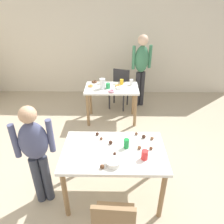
{
  "coord_description": "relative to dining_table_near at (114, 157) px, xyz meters",
  "views": [
    {
      "loc": [
        0.05,
        -2.22,
        2.4
      ],
      "look_at": [
        0.01,
        0.42,
        0.9
      ],
      "focal_mm": 33.91,
      "sensor_mm": 36.0,
      "label": 1
    }
  ],
  "objects": [
    {
      "name": "ground_plane",
      "position": [
        -0.04,
        0.25,
        -0.65
      ],
      "size": [
        6.4,
        6.4,
        0.0
      ],
      "primitive_type": "plane",
      "color": "tan"
    },
    {
      "name": "wall_back",
      "position": [
        -0.04,
        3.45,
        0.65
      ],
      "size": [
        6.4,
        0.1,
        2.6
      ],
      "primitive_type": "cube",
      "color": "beige",
      "rests_on": "ground_plane"
    },
    {
      "name": "dining_table_near",
      "position": [
        0.0,
        0.0,
        0.0
      ],
      "size": [
        1.24,
        0.77,
        0.75
      ],
      "color": "white",
      "rests_on": "ground_plane"
    },
    {
      "name": "dining_table_far",
      "position": [
        -0.06,
        1.94,
        -0.03
      ],
      "size": [
        1.06,
        0.61,
        0.75
      ],
      "color": "white",
      "rests_on": "ground_plane"
    },
    {
      "name": "chair_near_table",
      "position": [
        0.01,
        -0.76,
        -0.15
      ],
      "size": [
        0.42,
        0.42,
        0.87
      ],
      "color": "olive",
      "rests_on": "ground_plane"
    },
    {
      "name": "chair_far_table",
      "position": [
        0.12,
        2.6,
        -0.15
      ],
      "size": [
        0.51,
        0.51,
        0.87
      ],
      "color": "#2D2D33",
      "rests_on": "ground_plane"
    },
    {
      "name": "person_girl_near",
      "position": [
        -0.9,
        -0.09,
        0.17
      ],
      "size": [
        0.45,
        0.28,
        1.39
      ],
      "color": "#383D4C",
      "rests_on": "ground_plane"
    },
    {
      "name": "person_adult_far",
      "position": [
        0.59,
        2.64,
        0.35
      ],
      "size": [
        0.45,
        0.28,
        1.64
      ],
      "color": "#28282D",
      "rests_on": "ground_plane"
    },
    {
      "name": "mixing_bowl",
      "position": [
        -0.0,
        -0.24,
        0.13
      ],
      "size": [
        0.17,
        0.17,
        0.06
      ],
      "primitive_type": "cylinder",
      "color": "white",
      "rests_on": "dining_table_near"
    },
    {
      "name": "soda_can",
      "position": [
        0.15,
        0.06,
        0.16
      ],
      "size": [
        0.07,
        0.07,
        0.12
      ],
      "primitive_type": "cylinder",
      "color": "#198438",
      "rests_on": "dining_table_near"
    },
    {
      "name": "fork_near",
      "position": [
        -0.52,
        -0.1,
        0.1
      ],
      "size": [
        0.17,
        0.02,
        0.01
      ],
      "primitive_type": "cube",
      "color": "silver",
      "rests_on": "dining_table_near"
    },
    {
      "name": "cup_near_0",
      "position": [
        0.35,
        -0.14,
        0.16
      ],
      "size": [
        0.08,
        0.08,
        0.11
      ],
      "primitive_type": "cylinder",
      "color": "red",
      "rests_on": "dining_table_near"
    },
    {
      "name": "cake_ball_0",
      "position": [
        -0.22,
        0.31,
        0.12
      ],
      "size": [
        0.04,
        0.04,
        0.04
      ],
      "primitive_type": "sphere",
      "color": "#3D2319",
      "rests_on": "dining_table_near"
    },
    {
      "name": "cake_ball_1",
      "position": [
        0.31,
        0.03,
        0.12
      ],
      "size": [
        0.05,
        0.05,
        0.05
      ],
      "primitive_type": "sphere",
      "color": "brown",
      "rests_on": "dining_table_near"
    },
    {
      "name": "cake_ball_2",
      "position": [
        0.3,
        0.32,
        0.12
      ],
      "size": [
        0.04,
        0.04,
        0.04
      ],
      "primitive_type": "sphere",
      "color": "brown",
      "rests_on": "dining_table_near"
    },
    {
      "name": "cake_ball_3",
      "position": [
        -0.04,
        0.12,
        0.12
      ],
      "size": [
        0.05,
        0.05,
        0.05
      ],
      "primitive_type": "sphere",
      "color": "#3D2319",
      "rests_on": "dining_table_near"
    },
    {
      "name": "cake_ball_4",
      "position": [
        -0.16,
        0.21,
        0.12
      ],
      "size": [
        0.04,
        0.04,
        0.04
      ],
      "primitive_type": "sphere",
      "color": "brown",
      "rests_on": "dining_table_near"
    },
    {
      "name": "cake_ball_5",
      "position": [
        0.36,
        -0.03,
        0.12
      ],
      "size": [
        0.04,
        0.04,
        0.04
      ],
      "primitive_type": "sphere",
      "color": "brown",
      "rests_on": "dining_table_near"
    },
    {
      "name": "cake_ball_6",
      "position": [
        -0.12,
        -0.3,
        0.12
      ],
      "size": [
        0.05,
        0.05,
        0.05
      ],
      "primitive_type": "sphere",
      "color": "brown",
      "rests_on": "dining_table_near"
    },
    {
      "name": "cake_ball_7",
      "position": [
        0.01,
        -0.08,
        0.12
      ],
      "size": [
        0.04,
        0.04,
        0.04
      ],
      "primitive_type": "sphere",
      "color": "#3D2319",
      "rests_on": "dining_table_near"
    },
    {
      "name": "cake_ball_8",
      "position": [
        0.49,
        0.22,
        0.12
      ],
      "size": [
        0.05,
        0.05,
        0.05
      ],
      "primitive_type": "sphere",
      "color": "brown",
      "rests_on": "dining_table_near"
    },
    {
      "name": "cake_ball_9",
      "position": [
        0.39,
        0.25,
        0.12
      ],
      "size": [
        0.05,
        0.05,
        0.05
      ],
      "primitive_type": "sphere",
      "color": "#3D2319",
      "rests_on": "dining_table_near"
    },
    {
      "name": "cake_ball_10",
      "position": [
        0.45,
        0.02,
        0.12
      ],
      "size": [
        0.04,
        0.04,
        0.04
      ],
      "primitive_type": "sphere",
      "color": "brown",
      "rests_on": "dining_table_near"
    },
    {
      "name": "pitcher_far",
      "position": [
        -0.24,
        1.88,
        0.2
      ],
      "size": [
        0.11,
        0.11,
        0.2
      ],
      "primitive_type": "cylinder",
      "color": "white",
      "rests_on": "dining_table_far"
    },
    {
      "name": "cup_far_0",
      "position": [
        0.15,
        2.11,
        0.15
      ],
      "size": [
        0.07,
        0.07,
        0.1
      ],
      "primitive_type": "cylinder",
      "color": "yellow",
      "rests_on": "dining_table_far"
    },
    {
      "name": "cup_far_1",
      "position": [
        0.34,
        2.07,
        0.16
      ],
      "size": [
        0.07,
        0.07,
        0.12
      ],
      "primitive_type": "cylinder",
      "color": "white",
      "rests_on": "dining_table_far"
    },
    {
      "name": "cup_far_2",
      "position": [
        -0.28,
        2.14,
        0.15
      ],
      "size": [
        0.07,
        0.07,
        0.1
      ],
      "primitive_type": "cylinder",
      "color": "white",
      "rests_on": "dining_table_far"
    },
    {
      "name": "cup_far_3",
      "position": [
        -0.13,
        1.89,
        0.15
      ],
      "size": [
        0.09,
        0.09,
        0.11
      ],
      "primitive_type": "cylinder",
      "color": "green",
      "rests_on": "dining_table_far"
    },
    {
      "name": "donut_far_0",
      "position": [
        0.07,
        1.99,
        0.12
      ],
      "size": [
        0.11,
        0.11,
        0.03
      ],
      "primitive_type": "torus",
      "color": "gold",
      "rests_on": "dining_table_far"
    },
    {
      "name": "donut_far_1",
      "position": [
        -0.48,
        1.97,
        0.12
      ],
      "size": [
        0.11,
        0.11,
        0.03
      ],
      "primitive_type": "torus",
      "color": "gold",
      "rests_on": "dining_table_far"
    },
    {
      "name": "donut_far_2",
      "position": [
        0.08,
        1.88,
        0.12
      ],
      "size": [
        0.12,
        0.12,
        0.03
      ],
      "primitive_type": "torus",
      "color": "white",
      "rests_on": "dining_table_far"
    },
    {
      "name": "donut_far_3",
      "position": [
        -0.05,
        1.71,
        0.12
      ],
      "size": [
        0.13,
        0.13,
        0.04
      ],
      "primitive_type": "torus",
      "color": "pink",
      "rests_on": "dining_table_far"
    },
    {
      "name": "donut_far_4",
      "position": [
        -0.42,
        2.19,
        0.12
      ],
      "size": [
        0.11,
        0.11,
        0.03
      ],
      "primitive_type": "torus",
      "color": "brown",
      "rests_on": "dining_table_far"
    },
    {
      "name": "donut_far_5",
      "position": [
        0.03,
        2.1,
        0.11
      ],
      "size": [
        0.11,
        0.11,
        0.03
      ],
      "primitive_type": "torus",
      "color": "white",
      "rests_on": "dining_table_far"
    }
  ]
}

